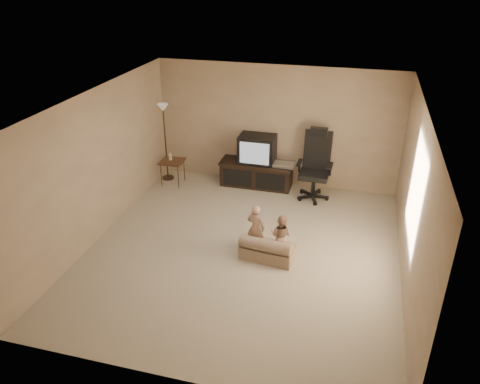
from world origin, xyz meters
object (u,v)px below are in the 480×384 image
at_px(toddler_left, 256,228).
at_px(toddler_right, 281,236).
at_px(floor_lamp, 164,125).
at_px(child_sofa, 267,250).
at_px(office_chair, 315,174).
at_px(tv_stand, 257,165).
at_px(side_table, 172,161).

height_order(toddler_left, toddler_right, toddler_left).
relative_size(floor_lamp, child_sofa, 1.85).
distance_m(office_chair, toddler_left, 2.27).
xyz_separation_m(tv_stand, side_table, (-1.75, -0.37, 0.05)).
bearing_deg(side_table, tv_stand, 12.07).
height_order(tv_stand, floor_lamp, floor_lamp).
xyz_separation_m(tv_stand, office_chair, (1.22, -0.23, 0.05)).
bearing_deg(floor_lamp, office_chair, -1.09).
relative_size(office_chair, side_table, 1.99).
relative_size(child_sofa, toddler_left, 1.09).
bearing_deg(toddler_left, floor_lamp, -29.47).
bearing_deg(tv_stand, office_chair, -10.65).
bearing_deg(office_chair, toddler_left, -106.53).
bearing_deg(office_chair, toddler_right, -95.44).
bearing_deg(toddler_right, side_table, -24.06).
xyz_separation_m(office_chair, floor_lamp, (-3.18, 0.06, 0.71)).
distance_m(child_sofa, toddler_right, 0.31).
bearing_deg(floor_lamp, tv_stand, 4.96).
distance_m(office_chair, side_table, 2.98).
relative_size(office_chair, child_sofa, 1.57).
height_order(side_table, child_sofa, side_table).
xyz_separation_m(floor_lamp, child_sofa, (2.74, -2.44, -1.05)).
distance_m(floor_lamp, toddler_left, 3.43).
xyz_separation_m(tv_stand, toddler_left, (0.53, -2.39, -0.05)).
bearing_deg(office_chair, child_sofa, -99.31).
height_order(office_chair, floor_lamp, floor_lamp).
height_order(tv_stand, toddler_right, tv_stand).
bearing_deg(toddler_left, child_sofa, 149.95).
bearing_deg(tv_stand, floor_lamp, -175.02).
xyz_separation_m(child_sofa, toddler_right, (0.18, 0.16, 0.20)).
bearing_deg(side_table, toddler_left, -41.42).
xyz_separation_m(floor_lamp, toddler_left, (2.49, -2.22, -0.80)).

